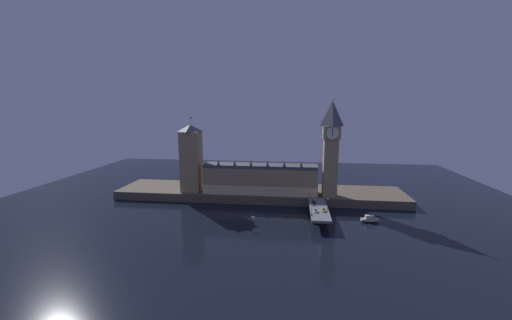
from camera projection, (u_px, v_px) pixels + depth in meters
name	position (u px, v px, depth m)	size (l,w,h in m)	color
ground_plane	(253.00, 213.00, 209.29)	(400.00, 400.00, 0.00)	black
embankment	(259.00, 193.00, 246.93)	(220.00, 42.00, 6.20)	brown
parliament_hall	(260.00, 179.00, 234.18)	(84.00, 16.51, 25.95)	#9E845B
clock_tower	(331.00, 145.00, 221.69)	(12.18, 12.29, 69.93)	#9E845B
victoria_tower	(191.00, 158.00, 237.93)	(14.46, 14.46, 56.73)	#9E845B
bridge	(319.00, 211.00, 198.49)	(11.41, 46.00, 7.01)	slate
car_northbound_lead	(314.00, 202.00, 208.23)	(2.10, 4.47, 1.52)	black
car_northbound_trail	(316.00, 211.00, 190.42)	(2.09, 4.34, 1.40)	silver
car_southbound_lead	(324.00, 210.00, 191.81)	(2.03, 4.38, 1.45)	yellow
pedestrian_near_rail	(312.00, 215.00, 182.92)	(0.38, 0.38, 1.68)	black
pedestrian_mid_walk	(328.00, 209.00, 193.69)	(0.38, 0.38, 1.80)	black
street_lamp_near	(312.00, 208.00, 183.68)	(1.34, 0.60, 6.96)	#2D3333
street_lamp_mid	(328.00, 202.00, 196.84)	(1.34, 0.60, 6.66)	#2D3333
street_lamp_far	(309.00, 194.00, 212.46)	(1.34, 0.60, 7.25)	#2D3333
boat_downstream	(370.00, 219.00, 193.21)	(12.38, 5.60, 4.30)	#B2A893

